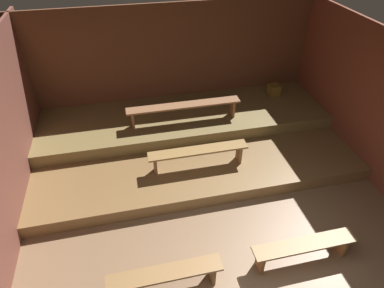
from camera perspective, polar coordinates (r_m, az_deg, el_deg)
The scene contains 11 objects.
ground at distance 6.35m, azimuth 1.73°, elevation -6.52°, with size 7.07×5.78×0.08m, color brown.
wall_back at distance 7.66m, azimuth -2.81°, elevation 14.00°, with size 7.07×0.06×2.64m, color brown.
wall_left at distance 5.71m, azimuth -30.47°, elevation -0.65°, with size 0.06×5.78×2.64m, color brown.
wall_right at distance 6.91m, azimuth 28.52°, elevation 6.51°, with size 0.06×5.78×2.64m, color brown.
platform_lower at distance 6.89m, azimuth -0.06°, elevation -0.46°, with size 6.27×3.19×0.26m, color brown.
platform_middle at distance 7.32m, azimuth -1.29°, elevation 4.52°, with size 6.27×1.75×0.26m, color olive.
bench_floor_left at distance 4.72m, azimuth -4.70°, elevation -22.02°, with size 1.55×0.26×0.40m.
bench_floor_right at distance 5.20m, azimuth 19.00°, elevation -16.71°, with size 1.55×0.26×0.40m.
bench_lower_center at distance 6.01m, azimuth 1.09°, elevation -1.58°, with size 1.85×0.26×0.40m.
bench_middle_center at distance 6.82m, azimuth -1.42°, elevation 6.43°, with size 2.39×0.26×0.40m.
wooden_crate_middle at distance 8.17m, azimuth 14.13°, elevation 9.21°, with size 0.26×0.26×0.26m, color brown.
Camera 1 is at (-1.19, -1.92, 4.37)m, focal length 30.46 mm.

